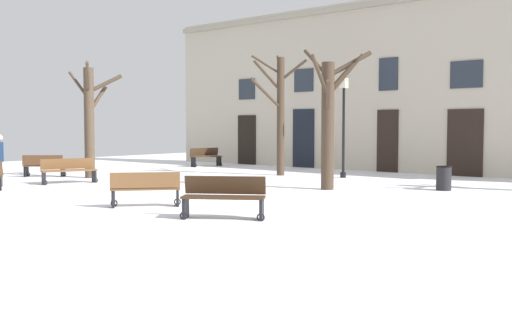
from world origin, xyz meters
TOP-DOWN VIEW (x-y plane):
  - ground_plane at (0.00, 0.00)m, footprint 38.10×38.10m
  - building_facade at (0.00, 10.72)m, footprint 23.81×0.60m
  - tree_foreground at (-7.09, 0.96)m, footprint 2.38×1.97m
  - tree_center at (-2.27, 6.33)m, footprint 1.95×2.66m
  - tree_near_facade at (2.00, 3.16)m, footprint 2.10×2.56m
  - streetlamp at (0.22, 7.01)m, footprint 0.30×0.30m
  - litter_bin at (4.83, 5.18)m, footprint 0.47×0.47m
  - bench_back_to_back_right at (0.67, -2.91)m, footprint 1.43×1.52m
  - bench_by_litter_bin at (-8.82, 0.07)m, footprint 1.45×1.34m
  - bench_back_to_back_left at (3.32, -3.02)m, footprint 1.74×1.35m
  - bench_near_center_tree at (-8.04, 8.11)m, footprint 0.83×1.62m
  - bench_facing_shops at (-5.85, -0.77)m, footprint 1.05×1.86m
  - person_near_bench at (-6.72, -2.73)m, footprint 0.44×0.35m

SIDE VIEW (x-z plane):
  - ground_plane at x=0.00m, z-range 0.00..0.00m
  - litter_bin at x=4.83m, z-range 0.00..0.74m
  - bench_by_litter_bin at x=-8.82m, z-range 0.01..0.85m
  - bench_facing_shops at x=-5.85m, z-range 0.02..0.86m
  - bench_back_to_back_right at x=0.67m, z-range 0.02..0.87m
  - bench_back_to_back_left at x=3.32m, z-range 0.02..0.91m
  - bench_near_center_tree at x=-8.04m, z-range 0.02..0.91m
  - person_near_bench at x=-6.72m, z-range 0.09..1.77m
  - tree_near_facade at x=2.00m, z-range 0.02..4.42m
  - tree_foreground at x=-7.09m, z-range 0.19..4.39m
  - streetlamp at x=0.22m, z-range 0.42..4.21m
  - tree_center at x=-2.27m, z-range 0.18..5.04m
  - building_facade at x=0.00m, z-range 0.04..7.38m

